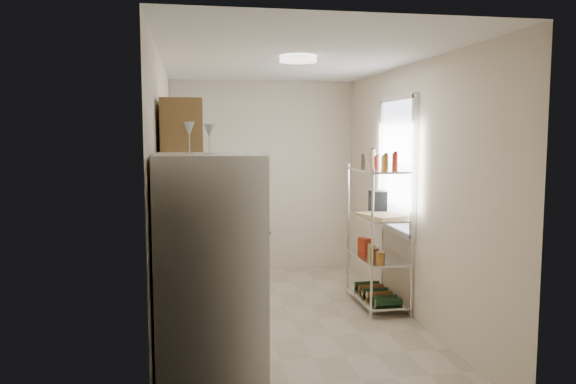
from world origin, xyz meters
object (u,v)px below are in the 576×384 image
at_px(refrigerator, 210,281).
at_px(frying_pan_large, 189,224).
at_px(rice_cooker, 192,221).
at_px(cutting_board, 383,216).
at_px(espresso_machine, 378,201).

relative_size(refrigerator, frying_pan_large, 6.69).
bearing_deg(refrigerator, rice_cooker, 93.35).
distance_m(cutting_board, espresso_machine, 0.32).
distance_m(rice_cooker, cutting_board, 1.99).
xyz_separation_m(rice_cooker, espresso_machine, (2.03, 0.20, 0.14)).
height_order(frying_pan_large, cutting_board, cutting_board).
xyz_separation_m(cutting_board, espresso_machine, (0.04, 0.29, 0.12)).
bearing_deg(espresso_machine, refrigerator, -129.31).
xyz_separation_m(frying_pan_large, espresso_machine, (2.06, -0.14, 0.22)).
distance_m(refrigerator, frying_pan_large, 2.24).
height_order(refrigerator, frying_pan_large, refrigerator).
bearing_deg(rice_cooker, cutting_board, -2.52).
distance_m(refrigerator, cutting_board, 2.60).
bearing_deg(frying_pan_large, rice_cooker, -93.62).
relative_size(frying_pan_large, espresso_machine, 0.98).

